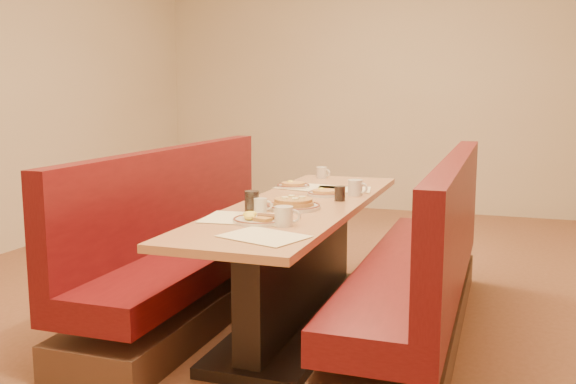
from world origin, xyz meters
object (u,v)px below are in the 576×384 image
(pancake_plate, at_px, (293,204))
(coffee_mug_b, at_px, (261,205))
(soda_tumbler_near, at_px, (252,201))
(booth_right, at_px, (423,276))
(coffee_mug_c, at_px, (356,187))
(soda_tumbler_mid, at_px, (340,193))
(coffee_mug_d, at_px, (322,172))
(booth_left, at_px, (193,255))
(eggs_plate, at_px, (258,219))
(coffee_mug_a, at_px, (285,216))
(diner_table, at_px, (301,263))

(pancake_plate, bearing_deg, coffee_mug_b, -129.14)
(coffee_mug_b, xyz_separation_m, soda_tumbler_near, (-0.07, 0.03, 0.02))
(booth_right, relative_size, coffee_mug_c, 18.86)
(coffee_mug_b, bearing_deg, booth_right, 6.78)
(pancake_plate, xyz_separation_m, coffee_mug_b, (-0.13, -0.16, 0.02))
(soda_tumbler_mid, bearing_deg, pancake_plate, -117.85)
(coffee_mug_c, xyz_separation_m, soda_tumbler_near, (-0.43, -0.71, 0.00))
(booth_right, height_order, soda_tumbler_near, booth_right)
(booth_right, distance_m, soda_tumbler_mid, 0.70)
(booth_right, relative_size, soda_tumbler_near, 22.29)
(coffee_mug_c, xyz_separation_m, coffee_mug_d, (-0.43, 0.73, -0.01))
(coffee_mug_b, bearing_deg, pancake_plate, 33.77)
(booth_left, distance_m, soda_tumbler_mid, 1.04)
(booth_left, relative_size, booth_right, 1.00)
(booth_right, bearing_deg, eggs_plate, -140.40)
(eggs_plate, distance_m, coffee_mug_a, 0.17)
(coffee_mug_d, xyz_separation_m, soda_tumbler_mid, (0.39, -0.96, 0.00))
(coffee_mug_c, relative_size, coffee_mug_d, 1.17)
(booth_left, bearing_deg, diner_table, 0.00)
(eggs_plate, height_order, soda_tumbler_near, soda_tumbler_near)
(booth_left, relative_size, eggs_plate, 9.27)
(diner_table, distance_m, soda_tumbler_mid, 0.49)
(diner_table, relative_size, coffee_mug_c, 18.86)
(pancake_plate, distance_m, soda_tumbler_near, 0.24)
(diner_table, xyz_separation_m, soda_tumbler_near, (-0.18, -0.34, 0.43))
(diner_table, xyz_separation_m, coffee_mug_c, (0.25, 0.37, 0.43))
(coffee_mug_a, relative_size, soda_tumbler_near, 1.15)
(pancake_plate, height_order, eggs_plate, pancake_plate)
(coffee_mug_d, distance_m, soda_tumbler_mid, 1.04)
(pancake_plate, xyz_separation_m, eggs_plate, (-0.05, -0.42, -0.01))
(pancake_plate, bearing_deg, coffee_mug_a, -76.79)
(diner_table, relative_size, pancake_plate, 8.10)
(booth_right, xyz_separation_m, soda_tumbler_mid, (-0.53, 0.14, 0.43))
(coffee_mug_a, bearing_deg, pancake_plate, 85.36)
(eggs_plate, xyz_separation_m, soda_tumbler_mid, (0.23, 0.76, 0.03))
(booth_right, distance_m, pancake_plate, 0.85)
(coffee_mug_a, distance_m, soda_tumbler_near, 0.45)
(pancake_plate, xyz_separation_m, coffee_mug_d, (-0.21, 1.31, 0.02))
(coffee_mug_a, xyz_separation_m, coffee_mug_c, (0.12, 1.04, 0.00))
(pancake_plate, distance_m, soda_tumbler_mid, 0.39)
(booth_left, bearing_deg, coffee_mug_c, 20.51)
(pancake_plate, distance_m, coffee_mug_c, 0.62)
(coffee_mug_c, bearing_deg, coffee_mug_b, -105.69)
(pancake_plate, distance_m, coffee_mug_a, 0.48)
(soda_tumbler_near, bearing_deg, pancake_plate, 33.99)
(diner_table, relative_size, coffee_mug_a, 19.43)
(booth_left, bearing_deg, booth_right, 0.00)
(booth_left, xyz_separation_m, coffee_mug_d, (0.55, 1.10, 0.43))
(diner_table, height_order, soda_tumbler_mid, soda_tumbler_mid)
(coffee_mug_a, height_order, soda_tumbler_near, soda_tumbler_near)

